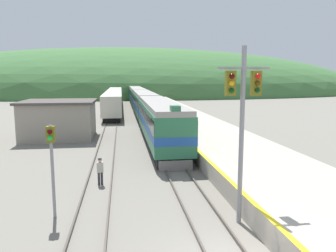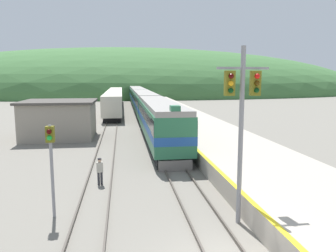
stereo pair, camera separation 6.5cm
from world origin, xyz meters
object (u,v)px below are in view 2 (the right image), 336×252
carriage_fourth (134,92)px  carriage_fifth (132,89)px  signal_mast_main (242,110)px  carriage_third (138,96)px  track_worker (100,170)px  signal_post_siding (51,152)px  carriage_second (144,103)px  express_train_lead_car (160,121)px  siding_train (115,100)px

carriage_fourth → carriage_fifth: size_ratio=1.00×
carriage_fourth → signal_mast_main: 85.15m
carriage_third → track_worker: bearing=-94.9°
signal_post_siding → carriage_second: bearing=80.0°
signal_mast_main → carriage_second: bearing=92.1°
express_train_lead_car → track_worker: express_train_lead_car is taller
carriage_fourth → carriage_fifth: bearing=90.0°
express_train_lead_car → signal_post_siding: (-6.64, -15.92, 0.79)m
signal_mast_main → signal_post_siding: bearing=168.1°
carriage_third → siding_train: (-4.96, -8.63, -0.27)m
carriage_second → signal_post_siding: (-6.64, -37.79, 0.80)m
carriage_third → track_worker: size_ratio=13.67×
carriage_second → signal_mast_main: signal_mast_main is taller
carriage_second → signal_mast_main: size_ratio=2.91×
siding_train → track_worker: 47.67m
carriage_fifth → signal_mast_main: size_ratio=2.91×
express_train_lead_car → signal_post_siding: size_ratio=4.65×
track_worker → express_train_lead_car: bearing=67.3°
signal_post_siding → signal_mast_main: bearing=-11.9°
carriage_second → carriage_fourth: 45.61m
carriage_fifth → track_worker: size_ratio=13.67×
signal_mast_main → signal_post_siding: 8.46m
signal_post_siding → track_worker: (1.78, 4.30, -2.11)m
carriage_second → siding_train: (-4.96, 14.17, -0.27)m
signal_mast_main → track_worker: signal_mast_main is taller
express_train_lead_car → track_worker: bearing=-112.7°
carriage_fourth → carriage_second: bearing=-90.0°
carriage_third → carriage_fifth: same height
carriage_fifth → signal_post_siding: 106.41m
carriage_third → signal_post_siding: bearing=-96.2°
carriage_fifth → track_worker: 102.02m
carriage_third → siding_train: carriage_third is taller
siding_train → signal_post_siding: size_ratio=10.40×
carriage_third → signal_mast_main: signal_mast_main is taller
signal_mast_main → siding_train: bearing=96.8°
express_train_lead_car → carriage_fifth: 90.28m
carriage_third → track_worker: 56.52m
carriage_fourth → carriage_fifth: 22.80m
carriage_third → signal_mast_main: size_ratio=2.91×
carriage_second → carriage_fifth: size_ratio=1.00×
carriage_fourth → siding_train: 31.83m
carriage_fifth → signal_post_siding: bearing=-93.6°
signal_mast_main → track_worker: bearing=136.4°
signal_post_siding → siding_train: bearing=88.2°
carriage_fifth → signal_mast_main: 107.94m
express_train_lead_car → siding_train: express_train_lead_car is taller
carriage_fifth → signal_mast_main: signal_mast_main is taller
express_train_lead_car → carriage_third: express_train_lead_car is taller
siding_train → signal_mast_main: signal_mast_main is taller
carriage_second → carriage_third: size_ratio=1.00×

